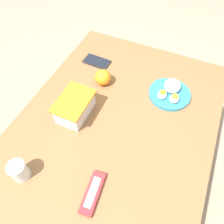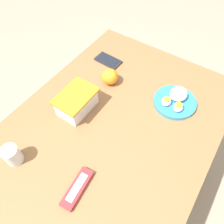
# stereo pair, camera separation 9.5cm
# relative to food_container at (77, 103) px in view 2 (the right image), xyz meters

# --- Properties ---
(ground_plane) EXTENTS (10.00, 10.00, 0.00)m
(ground_plane) POSITION_rel_food_container_xyz_m (0.03, -0.18, -0.80)
(ground_plane) COLOR gray
(table) EXTENTS (1.11, 0.83, 0.75)m
(table) POSITION_rel_food_container_xyz_m (0.03, -0.18, -0.17)
(table) COLOR brown
(table) RESTS_ON ground_plane
(food_container) EXTENTS (0.18, 0.13, 0.09)m
(food_container) POSITION_rel_food_container_xyz_m (0.00, 0.00, 0.00)
(food_container) COLOR white
(food_container) RESTS_ON table
(orange_fruit) EXTENTS (0.08, 0.08, 0.08)m
(orange_fruit) POSITION_rel_food_container_xyz_m (0.22, -0.03, -0.00)
(orange_fruit) COLOR orange
(orange_fruit) RESTS_ON table
(rice_plate) EXTENTS (0.20, 0.20, 0.06)m
(rice_plate) POSITION_rel_food_container_xyz_m (0.28, -0.35, -0.02)
(rice_plate) COLOR teal
(rice_plate) RESTS_ON table
(candy_bar) EXTENTS (0.16, 0.06, 0.02)m
(candy_bar) POSITION_rel_food_container_xyz_m (-0.28, -0.23, -0.03)
(candy_bar) COLOR #B7282D
(candy_bar) RESTS_ON table
(cell_phone) EXTENTS (0.08, 0.14, 0.01)m
(cell_phone) POSITION_rel_food_container_xyz_m (0.34, 0.07, -0.04)
(cell_phone) COLOR #232328
(cell_phone) RESTS_ON table
(drinking_glass) EXTENTS (0.06, 0.06, 0.08)m
(drinking_glass) POSITION_rel_food_container_xyz_m (-0.33, 0.04, -0.00)
(drinking_glass) COLOR silver
(drinking_glass) RESTS_ON table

